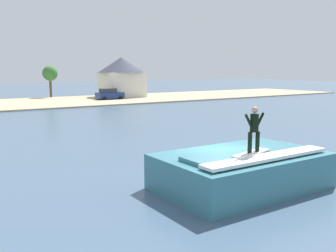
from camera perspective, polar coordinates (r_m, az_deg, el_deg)
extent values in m
plane|color=#425971|center=(16.23, 7.83, -8.49)|extent=(260.00, 260.00, 0.00)
cube|color=teal|center=(15.54, 10.99, -6.64)|extent=(6.58, 4.17, 1.41)
cube|color=teal|center=(15.00, 12.47, -4.15)|extent=(5.59, 1.88, 0.16)
cube|color=white|center=(14.44, 14.85, -4.57)|extent=(5.92, 0.75, 0.12)
cube|color=white|center=(14.54, 12.46, -4.03)|extent=(2.07, 0.93, 0.06)
cube|color=black|center=(14.54, 12.46, -3.93)|extent=(1.82, 0.49, 0.01)
cylinder|color=black|center=(14.39, 12.26, -2.45)|extent=(0.16, 0.16, 0.78)
cylinder|color=black|center=(14.68, 13.36, -2.28)|extent=(0.16, 0.16, 0.78)
cylinder|color=black|center=(14.42, 12.91, 0.47)|extent=(0.32, 0.32, 0.68)
sphere|color=tan|center=(14.36, 12.98, 2.40)|extent=(0.24, 0.24, 0.24)
cylinder|color=black|center=(14.18, 12.06, 0.81)|extent=(0.38, 0.10, 0.52)
cylinder|color=black|center=(14.63, 13.77, 0.98)|extent=(0.38, 0.10, 0.52)
cube|color=tan|center=(55.40, -22.68, 3.08)|extent=(120.00, 18.05, 0.19)
cube|color=navy|center=(58.99, -8.77, 4.59)|extent=(4.11, 1.94, 0.90)
cube|color=#262D38|center=(58.81, -9.06, 5.32)|extent=(2.26, 1.75, 0.64)
cylinder|color=black|center=(60.51, -8.02, 4.27)|extent=(0.64, 0.22, 0.64)
cylinder|color=black|center=(58.68, -7.16, 4.16)|extent=(0.64, 0.22, 0.64)
cylinder|color=black|center=(59.41, -10.35, 4.14)|extent=(0.64, 0.22, 0.64)
cylinder|color=black|center=(57.54, -9.55, 4.02)|extent=(0.64, 0.22, 0.64)
cube|color=silver|center=(64.23, -7.01, 6.15)|extent=(6.23, 6.29, 4.25)
cone|color=#383D4C|center=(64.18, -7.07, 9.16)|extent=(7.80, 7.80, 2.50)
cylinder|color=brown|center=(65.49, -17.30, 5.49)|extent=(0.39, 0.39, 3.37)
sphere|color=#377130|center=(65.42, -17.39, 7.61)|extent=(2.46, 2.46, 2.46)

